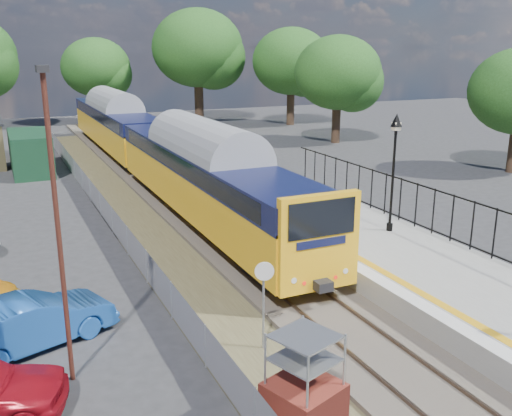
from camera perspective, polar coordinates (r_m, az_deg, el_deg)
ground at (r=16.11m, az=10.89°, el=-13.78°), size 120.00×120.00×0.00m
track_bed at (r=23.71m, az=-3.66°, el=-3.42°), size 5.90×80.00×0.29m
platform at (r=24.19m, az=8.17°, el=-2.26°), size 5.00×70.00×0.90m
platform_edge at (r=23.04m, az=3.89°, el=-1.86°), size 0.90×70.00×0.01m
victorian_lamp_north at (r=22.34m, az=13.73°, el=6.12°), size 0.44×0.44×4.60m
palisade_fence at (r=21.04m, az=22.29°, el=-2.12°), size 0.12×26.00×2.00m
wire_fence at (r=24.73m, az=-13.73°, el=-1.79°), size 0.06×52.00×1.20m
tree_line at (r=54.17m, az=-14.64°, el=13.94°), size 56.80×43.80×11.88m
train at (r=35.66m, az=-10.76°, el=6.58°), size 2.82×40.83×3.51m
brick_plinth at (r=12.56m, az=4.84°, el=-17.09°), size 1.76×1.76×2.22m
speed_sign at (r=15.07m, az=0.79°, el=-8.38°), size 0.49×0.20×2.55m
carpark_lamp at (r=13.64m, az=-19.33°, el=-0.52°), size 0.25×0.50×7.51m
car_blue at (r=16.83m, az=-21.37°, el=-10.53°), size 4.64×2.95×1.45m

